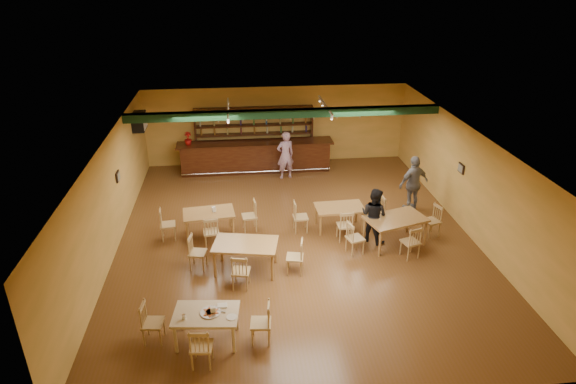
{
  "coord_description": "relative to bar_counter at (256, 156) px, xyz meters",
  "views": [
    {
      "loc": [
        -1.59,
        -12.21,
        7.16
      ],
      "look_at": [
        -0.16,
        0.6,
        1.15
      ],
      "focal_mm": 30.56,
      "sensor_mm": 36.0,
      "label": 1
    }
  ],
  "objects": [
    {
      "name": "pizza_tray",
      "position": [
        -1.4,
        -9.23,
        0.15
      ],
      "size": [
        0.53,
        0.53,
        0.01
      ],
      "primitive_type": "cylinder",
      "rotation": [
        0.0,
        0.0,
        -0.42
      ],
      "color": "silver",
      "rests_on": "near_table"
    },
    {
      "name": "patron_bar",
      "position": [
        1.04,
        -0.83,
        0.32
      ],
      "size": [
        0.73,
        0.58,
        1.77
      ],
      "primitive_type": "imported",
      "rotation": [
        0.0,
        0.0,
        3.41
      ],
      "color": "#8C479B",
      "rests_on": "ground"
    },
    {
      "name": "picture_right",
      "position": [
        5.85,
        -4.65,
        1.14
      ],
      "size": [
        0.04,
        0.34,
        0.28
      ],
      "primitive_type": "cube",
      "color": "black",
      "rests_on": "wall_right"
    },
    {
      "name": "patron_right_b",
      "position": [
        4.77,
        -3.85,
        0.34
      ],
      "size": [
        1.15,
        0.76,
        1.81
      ],
      "primitive_type": "imported",
      "rotation": [
        0.0,
        0.0,
        3.46
      ],
      "color": "slate",
      "rests_on": "ground"
    },
    {
      "name": "dining_table_b",
      "position": [
        2.21,
        -4.79,
        -0.21
      ],
      "size": [
        1.44,
        0.89,
        0.71
      ],
      "primitive_type": "cube",
      "rotation": [
        0.0,
        0.0,
        0.03
      ],
      "color": "#996536",
      "rests_on": "ground"
    },
    {
      "name": "parmesan_shaker",
      "position": [
        -1.92,
        -9.37,
        0.2
      ],
      "size": [
        0.08,
        0.08,
        0.11
      ],
      "primitive_type": "cylinder",
      "rotation": [
        0.0,
        0.0,
        -0.11
      ],
      "color": "#EAE5C6",
      "rests_on": "near_table"
    },
    {
      "name": "dining_table_d",
      "position": [
        3.57,
        -5.85,
        -0.16
      ],
      "size": [
        1.84,
        1.4,
        0.81
      ],
      "primitive_type": "cube",
      "rotation": [
        0.0,
        0.0,
        0.29
      ],
      "color": "#996536",
      "rests_on": "ground"
    },
    {
      "name": "track_rail_right",
      "position": [
        2.28,
        -1.75,
        2.38
      ],
      "size": [
        0.05,
        2.5,
        0.05
      ],
      "primitive_type": "cube",
      "color": "silver",
      "rests_on": "ceiling"
    },
    {
      "name": "ceiling_beam",
      "position": [
        0.88,
        -2.35,
        2.31
      ],
      "size": [
        10.0,
        0.3,
        0.25
      ],
      "primitive_type": "cube",
      "color": "black",
      "rests_on": "ceiling"
    },
    {
      "name": "dining_table_c",
      "position": [
        -0.6,
        -6.71,
        -0.17
      ],
      "size": [
        1.75,
        1.25,
        0.8
      ],
      "primitive_type": "cube",
      "rotation": [
        0.0,
        0.0,
        -0.2
      ],
      "color": "#996536",
      "rests_on": "ground"
    },
    {
      "name": "pizza_server",
      "position": [
        -1.26,
        -9.18,
        0.16
      ],
      "size": [
        0.33,
        0.23,
        0.0
      ],
      "primitive_type": "cube",
      "rotation": [
        0.0,
        0.0,
        -0.48
      ],
      "color": "silver",
      "rests_on": "pizza_tray"
    },
    {
      "name": "near_table",
      "position": [
        -1.49,
        -9.23,
        -0.21
      ],
      "size": [
        1.41,
        0.99,
        0.71
      ],
      "primitive_type": "cube",
      "rotation": [
        0.0,
        0.0,
        -0.11
      ],
      "color": "#D4B98E",
      "rests_on": "ground"
    },
    {
      "name": "dining_table_a",
      "position": [
        -1.59,
        -4.74,
        -0.21
      ],
      "size": [
        1.52,
        1.01,
        0.72
      ],
      "primitive_type": "cube",
      "rotation": [
        0.0,
        0.0,
        0.11
      ],
      "color": "#996536",
      "rests_on": "ground"
    },
    {
      "name": "patron_right_a",
      "position": [
        3.01,
        -5.59,
        0.24
      ],
      "size": [
        0.98,
        0.98,
        1.6
      ],
      "primitive_type": "imported",
      "rotation": [
        0.0,
        0.0,
        2.34
      ],
      "color": "black",
      "rests_on": "ground"
    },
    {
      "name": "side_plate",
      "position": [
        -0.97,
        -9.42,
        0.15
      ],
      "size": [
        0.24,
        0.24,
        0.01
      ],
      "primitive_type": "cylinder",
      "rotation": [
        0.0,
        0.0,
        -0.11
      ],
      "color": "white",
      "rests_on": "near_table"
    },
    {
      "name": "poinsettia",
      "position": [
        -2.46,
        0.0,
        0.81
      ],
      "size": [
        0.34,
        0.34,
        0.48
      ],
      "primitive_type": "imported",
      "rotation": [
        0.0,
        0.0,
        0.35
      ],
      "color": "#A7110F",
      "rests_on": "bar_counter"
    },
    {
      "name": "picture_left",
      "position": [
        -4.09,
        -4.15,
        1.14
      ],
      "size": [
        0.04,
        0.34,
        0.28
      ],
      "primitive_type": "cube",
      "color": "black",
      "rests_on": "wall_left"
    },
    {
      "name": "bar_counter",
      "position": [
        0.0,
        0.0,
        0.0
      ],
      "size": [
        5.82,
        0.85,
        1.13
      ],
      "primitive_type": "cube",
      "color": "#34120A",
      "rests_on": "ground"
    },
    {
      "name": "floor",
      "position": [
        0.88,
        -5.15,
        -0.56
      ],
      "size": [
        12.0,
        12.0,
        0.0
      ],
      "primitive_type": "plane",
      "color": "brown",
      "rests_on": "ground"
    },
    {
      "name": "track_rail_left",
      "position": [
        -0.92,
        -1.75,
        2.38
      ],
      "size": [
        0.05,
        2.5,
        0.05
      ],
      "primitive_type": "cube",
      "color": "silver",
      "rests_on": "ceiling"
    },
    {
      "name": "ac_unit",
      "position": [
        -3.92,
        -0.95,
        1.79
      ],
      "size": [
        0.34,
        0.7,
        0.48
      ],
      "primitive_type": "cube",
      "color": "silver",
      "rests_on": "wall_left"
    },
    {
      "name": "napkin_stack",
      "position": [
        -1.16,
        -9.04,
        0.16
      ],
      "size": [
        0.2,
        0.15,
        0.03
      ],
      "primitive_type": "cube",
      "rotation": [
        0.0,
        0.0,
        -0.01
      ],
      "color": "white",
      "rests_on": "near_table"
    },
    {
      "name": "back_bar_hutch",
      "position": [
        0.0,
        0.63,
        0.57
      ],
      "size": [
        4.5,
        0.4,
        2.28
      ],
      "primitive_type": "cube",
      "color": "#34120A",
      "rests_on": "ground"
    }
  ]
}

